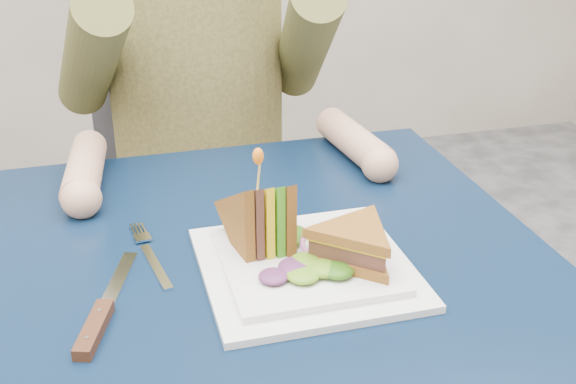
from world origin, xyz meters
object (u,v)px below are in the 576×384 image
object	(u,v)px
chair	(197,179)
plate	(306,265)
table	(266,302)
knife	(99,319)
sandwich_flat	(355,244)
diner	(195,23)
fork	(151,256)
sandwich_upright	(259,223)

from	to	relation	value
chair	plate	xyz separation A→B (m)	(0.04, -0.72, 0.20)
table	knife	size ratio (longest dim) A/B	3.46
table	sandwich_flat	world-z (taller)	sandwich_flat
table	sandwich_flat	size ratio (longest dim) A/B	4.06
table	diner	world-z (taller)	diner
table	fork	world-z (taller)	fork
chair	sandwich_flat	size ratio (longest dim) A/B	5.04
knife	sandwich_flat	bearing A→B (deg)	3.43
sandwich_upright	knife	distance (m)	0.23
table	chair	xyz separation A→B (m)	(0.00, 0.66, -0.11)
fork	table	bearing A→B (deg)	-10.26
plate	fork	distance (m)	0.21
chair	sandwich_flat	xyz separation A→B (m)	(0.09, -0.75, 0.23)
sandwich_flat	fork	world-z (taller)	sandwich_flat
sandwich_flat	sandwich_upright	xyz separation A→B (m)	(-0.10, 0.07, 0.01)
diner	chair	bearing A→B (deg)	90.00
chair	knife	bearing A→B (deg)	-105.96
plate	fork	xyz separation A→B (m)	(-0.19, 0.09, -0.01)
sandwich_upright	chair	bearing A→B (deg)	89.08
sandwich_flat	fork	bearing A→B (deg)	155.32
chair	sandwich_upright	size ratio (longest dim) A/B	6.16
diner	plate	world-z (taller)	diner
sandwich_upright	knife	xyz separation A→B (m)	(-0.21, -0.09, -0.05)
sandwich_flat	knife	world-z (taller)	sandwich_flat
chair	fork	xyz separation A→B (m)	(-0.15, -0.64, 0.19)
chair	fork	bearing A→B (deg)	-103.13
diner	plate	bearing A→B (deg)	-86.40
fork	sandwich_flat	bearing A→B (deg)	-24.68
fork	knife	xyz separation A→B (m)	(-0.07, -0.13, 0.00)
table	diner	distance (m)	0.61
chair	diner	xyz separation A→B (m)	(-0.00, -0.11, 0.37)
plate	sandwich_flat	size ratio (longest dim) A/B	1.41
table	diner	bearing A→B (deg)	90.00
table	sandwich_upright	world-z (taller)	sandwich_upright
sandwich_flat	sandwich_upright	bearing A→B (deg)	146.12
plate	sandwich_flat	world-z (taller)	sandwich_flat
table	sandwich_upright	distance (m)	0.13
sandwich_upright	fork	bearing A→B (deg)	163.37
table	fork	xyz separation A→B (m)	(-0.15, 0.03, 0.08)
table	diner	size ratio (longest dim) A/B	1.01
chair	sandwich_upright	xyz separation A→B (m)	(-0.01, -0.68, 0.24)
diner	knife	world-z (taller)	diner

